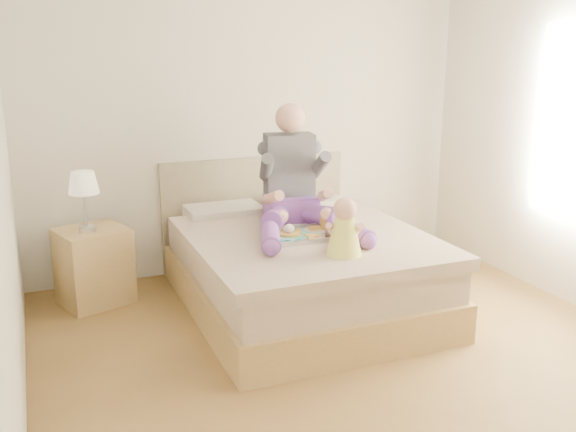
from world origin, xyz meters
name	(u,v)px	position (x,y,z in m)	size (l,w,h in m)	color
room	(381,126)	(0.08, 0.01, 1.51)	(4.02, 4.22, 2.71)	brown
bed	(297,264)	(0.00, 1.08, 0.32)	(1.70, 2.18, 1.00)	#9D7D49
nightstand	(94,266)	(-1.47, 1.68, 0.30)	(0.60, 0.57, 0.60)	#9D7D49
lamp	(84,186)	(-1.50, 1.62, 0.95)	(0.23, 0.23, 0.46)	#BBBDC2
adult	(295,189)	(0.04, 1.21, 0.89)	(0.80, 1.20, 0.95)	#703E9B
tray	(302,232)	(-0.05, 0.86, 0.64)	(0.51, 0.41, 0.14)	#BBBDC2
baby	(344,231)	(0.05, 0.38, 0.77)	(0.29, 0.35, 0.39)	#F0EF4B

